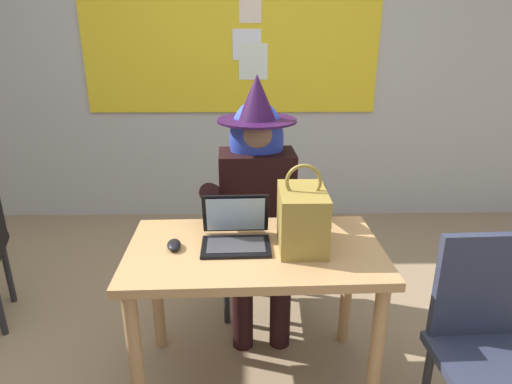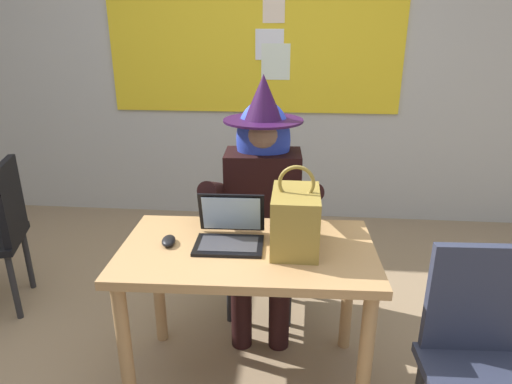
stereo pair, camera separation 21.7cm
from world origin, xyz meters
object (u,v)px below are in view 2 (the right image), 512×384
at_px(desk_main, 248,269).
at_px(handbag, 295,220).
at_px(chair_at_desk, 264,225).
at_px(laptop, 230,232).
at_px(chair_extra_corner, 482,354).
at_px(person_costumed, 263,188).
at_px(computer_mouse, 169,240).

relative_size(desk_main, handbag, 3.01).
height_order(chair_at_desk, laptop, laptop).
bearing_deg(laptop, handbag, -7.11).
relative_size(chair_at_desk, laptop, 2.95).
relative_size(desk_main, laptop, 3.69).
height_order(desk_main, chair_extra_corner, chair_extra_corner).
distance_m(laptop, chair_extra_corner, 1.10).
relative_size(desk_main, person_costumed, 0.81).
xyz_separation_m(handbag, chair_extra_corner, (0.70, -0.35, -0.36)).
xyz_separation_m(chair_at_desk, chair_extra_corner, (0.89, -1.02, -0.02)).
xyz_separation_m(person_costumed, chair_extra_corner, (0.89, -0.89, -0.30)).
height_order(desk_main, handbag, handbag).
bearing_deg(desk_main, chair_extra_corner, -20.30).
bearing_deg(computer_mouse, laptop, 0.63).
bearing_deg(chair_at_desk, handbag, 17.41).
bearing_deg(chair_at_desk, person_costumed, 2.12).
bearing_deg(chair_extra_corner, computer_mouse, -107.45).
distance_m(computer_mouse, handbag, 0.57).
height_order(person_costumed, chair_extra_corner, person_costumed).
bearing_deg(chair_extra_corner, chair_at_desk, -141.50).
relative_size(laptop, handbag, 0.82).
distance_m(chair_at_desk, handbag, 0.77).
height_order(person_costumed, computer_mouse, person_costumed).
height_order(desk_main, laptop, laptop).
bearing_deg(computer_mouse, chair_extra_corner, -23.10).
xyz_separation_m(desk_main, person_costumed, (0.02, 0.56, 0.19)).
xyz_separation_m(chair_at_desk, handbag, (0.18, -0.67, 0.34)).
bearing_deg(chair_at_desk, laptop, -7.39).
bearing_deg(handbag, laptop, 174.65).
relative_size(person_costumed, laptop, 4.53).
height_order(computer_mouse, handbag, handbag).
bearing_deg(person_costumed, desk_main, -5.09).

